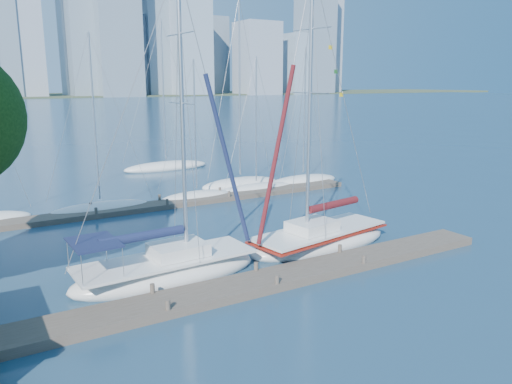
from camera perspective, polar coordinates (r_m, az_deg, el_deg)
ground at (r=22.93m, az=1.17°, el=-10.59°), size 700.00×700.00×0.00m
near_dock at (r=22.85m, az=1.18°, el=-10.13°), size 26.00×2.00×0.40m
far_dock at (r=37.43m, az=-9.09°, el=-1.25°), size 30.00×1.80×0.36m
sailboat_navy at (r=23.49m, az=-10.24°, el=-7.35°), size 9.05×3.37×14.42m
sailboat_maroon at (r=27.70m, az=7.29°, el=-4.00°), size 9.19×4.29×15.10m
bg_boat_1 at (r=36.81m, az=-17.34°, el=-1.80°), size 7.45×4.41×12.48m
bg_boat_2 at (r=38.99m, az=-6.77°, el=-0.54°), size 6.26×4.14×10.89m
bg_boat_3 at (r=43.44m, az=-1.81°, el=1.01°), size 7.62×4.08×16.08m
bg_boat_4 at (r=41.70m, az=0.02°, el=0.39°), size 7.68×4.14×11.22m
bg_boat_5 at (r=44.92m, az=5.41°, el=1.28°), size 7.46×4.74×12.17m
bg_boat_7 at (r=52.95m, az=-10.21°, el=2.89°), size 9.08×2.83×15.33m
skyline at (r=311.19m, az=-24.72°, el=16.46°), size 502.30×51.31×117.80m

